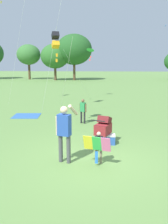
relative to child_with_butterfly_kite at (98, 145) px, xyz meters
name	(u,v)px	position (x,y,z in m)	size (l,w,h in m)	color
ground_plane	(92,159)	(-0.20, 0.36, -0.58)	(120.00, 120.00, 0.00)	#668E47
treeline_distant	(112,54)	(1.52, 30.58, 3.23)	(42.36, 7.82, 6.72)	brown
child_with_butterfly_kite	(98,145)	(0.00, 0.00, 0.00)	(0.79, 0.44, 0.95)	#7F705B
person_adult_flyer	(64,129)	(-0.97, 0.06, 0.43)	(0.63, 0.50, 1.74)	#4C4C51
stroller	(103,127)	(0.15, 1.74, 0.03)	(0.78, 1.11, 1.03)	black
kite_adult_black	(56,41)	(-1.87, 3.86, 3.15)	(1.36, 3.90, 4.10)	black
kite_green_novelty	(90,50)	(-0.85, 12.67, 3.09)	(1.86, 4.29, 3.87)	green
person_sitting_far	(83,109)	(-0.79, 4.57, 0.10)	(0.34, 0.25, 1.16)	#232328
picnic_blanket	(27,116)	(-3.92, 5.90, -0.57)	(1.39, 1.29, 0.02)	#3366B2
cooler_box	(109,139)	(0.36, 1.74, -0.40)	(0.45, 0.33, 0.35)	#2D5BB7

